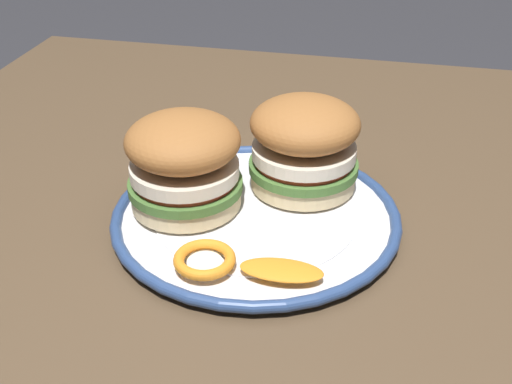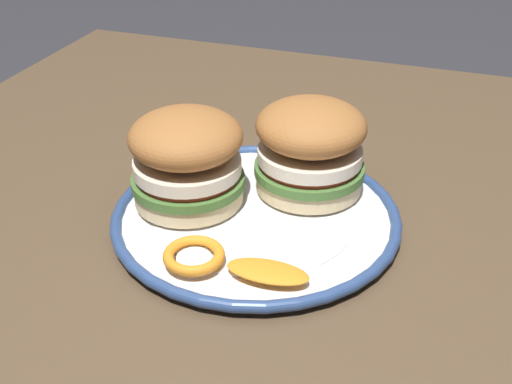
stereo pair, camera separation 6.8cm
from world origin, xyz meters
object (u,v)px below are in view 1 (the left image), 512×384
object	(u,v)px
dinner_plate	(256,217)
sandwich_half_left	(184,161)
sandwich_half_right	(304,143)
dining_table	(267,336)

from	to	relation	value
dinner_plate	sandwich_half_left	distance (m)	0.10
dinner_plate	sandwich_half_right	size ratio (longest dim) A/B	1.88
dining_table	sandwich_half_left	distance (m)	0.20
dining_table	sandwich_half_right	world-z (taller)	sandwich_half_right
dining_table	sandwich_half_right	xyz separation A→B (m)	(0.14, -0.01, 0.16)
dining_table	sandwich_half_left	bearing A→B (deg)	55.52
dining_table	sandwich_half_right	size ratio (longest dim) A/B	7.50
sandwich_half_left	dinner_plate	bearing A→B (deg)	-88.12
dinner_plate	sandwich_half_left	bearing A→B (deg)	91.88
dining_table	sandwich_half_left	world-z (taller)	sandwich_half_left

